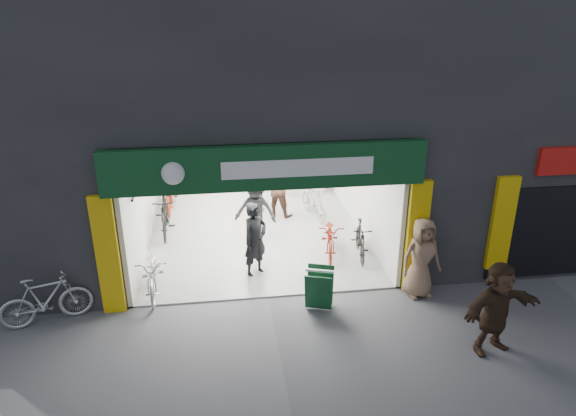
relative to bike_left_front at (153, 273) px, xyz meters
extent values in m
plane|color=#56565B|center=(2.50, -0.60, -0.49)|extent=(60.00, 60.00, 0.00)
cube|color=#232326|center=(3.50, 4.40, 5.26)|extent=(16.00, 10.00, 4.50)
cube|color=#232326|center=(-3.00, 4.40, 1.26)|extent=(5.00, 10.00, 3.50)
cube|color=#232326|center=(8.50, 4.40, 1.26)|extent=(6.00, 10.00, 3.50)
cube|color=#9E9E99|center=(2.50, 3.40, -0.47)|extent=(6.00, 8.00, 0.04)
cube|color=silver|center=(2.50, 7.50, 1.11)|extent=(6.00, 0.20, 3.20)
cube|color=silver|center=(-0.45, 3.40, 1.11)|extent=(0.10, 8.00, 3.20)
cube|color=silver|center=(5.45, 3.40, 1.11)|extent=(0.10, 8.00, 3.20)
cube|color=white|center=(2.50, 3.40, 2.76)|extent=(6.00, 8.00, 0.10)
cube|color=black|center=(2.50, -0.50, 2.86)|extent=(6.00, 0.30, 0.30)
cube|color=#0C3615|center=(2.50, -0.72, 2.56)|extent=(6.40, 0.25, 0.90)
cube|color=white|center=(3.10, -0.86, 2.56)|extent=(3.00, 0.02, 0.35)
cube|color=yellow|center=(-0.75, -0.66, 0.81)|extent=(0.45, 0.12, 2.60)
cube|color=yellow|center=(5.75, -0.66, 0.81)|extent=(0.45, 0.12, 2.60)
cube|color=yellow|center=(7.70, -0.66, 1.01)|extent=(0.50, 0.12, 2.20)
cube|color=black|center=(9.00, -0.62, 0.71)|extent=(3.00, 0.06, 2.20)
cylinder|color=black|center=(-0.32, 2.80, 1.61)|extent=(0.06, 5.00, 0.06)
cube|color=silver|center=(4.30, 5.90, 0.01)|extent=(1.40, 0.60, 1.00)
cube|color=white|center=(2.50, 0.60, 2.69)|extent=(1.30, 0.35, 0.04)
cube|color=white|center=(2.50, 2.40, 2.69)|extent=(1.30, 0.35, 0.04)
cube|color=white|center=(2.50, 4.20, 2.69)|extent=(1.30, 0.35, 0.04)
cube|color=white|center=(2.50, 6.00, 2.69)|extent=(1.30, 0.35, 0.04)
imported|color=#ACACB1|center=(0.00, 0.00, 0.00)|extent=(0.80, 1.92, 0.98)
imported|color=black|center=(0.00, 3.13, 0.09)|extent=(0.64, 1.95, 1.16)
imported|color=maroon|center=(0.00, 4.93, 0.01)|extent=(0.73, 1.92, 1.00)
imported|color=#A6A6AA|center=(0.00, 5.15, 0.02)|extent=(0.82, 1.77, 1.02)
imported|color=black|center=(5.00, 1.03, -0.02)|extent=(0.67, 1.61, 0.94)
imported|color=maroon|center=(4.30, 1.34, -0.02)|extent=(0.94, 1.86, 0.94)
imported|color=#A1A1A6|center=(4.30, 3.71, 0.04)|extent=(0.86, 1.85, 1.07)
imported|color=#BABBBF|center=(-2.00, -0.90, 0.04)|extent=(1.84, 1.02, 1.06)
imported|color=black|center=(2.31, 0.50, 0.42)|extent=(0.79, 0.76, 1.82)
imported|color=#3E271C|center=(3.27, 4.00, 0.45)|extent=(1.14, 1.05, 1.88)
imported|color=black|center=(2.47, 2.42, 0.38)|extent=(1.27, 0.97, 1.75)
imported|color=olive|center=(2.69, 4.35, 0.34)|extent=(1.03, 0.56, 1.67)
imported|color=#82634B|center=(5.80, -0.90, 0.42)|extent=(0.96, 0.68, 1.83)
imported|color=#352418|center=(6.42, -2.95, 0.41)|extent=(1.76, 0.95, 1.81)
cube|color=#0F3C1E|center=(3.47, -1.27, -0.03)|extent=(0.60, 0.38, 0.85)
cube|color=#0F3C1E|center=(3.58, -0.93, -0.03)|extent=(0.60, 0.38, 0.85)
cube|color=white|center=(3.52, -1.10, 0.38)|extent=(0.58, 0.24, 0.05)
camera|label=1|loc=(1.59, -10.28, 5.58)|focal=32.00mm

